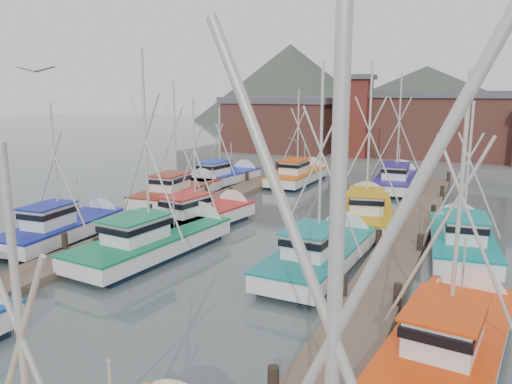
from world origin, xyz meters
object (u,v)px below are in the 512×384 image
at_px(lookout_tower, 355,115).
at_px(boat_4, 161,240).
at_px(boat_8, 203,217).
at_px(boat_12, 300,175).

relative_size(lookout_tower, boat_4, 0.78).
bearing_deg(boat_8, lookout_tower, 94.00).
bearing_deg(boat_12, boat_8, -89.60).
bearing_deg(boat_12, lookout_tower, 79.87).
height_order(boat_4, boat_8, boat_4).
bearing_deg(boat_12, boat_4, -88.10).
distance_m(lookout_tower, boat_8, 28.07).
distance_m(lookout_tower, boat_12, 12.06).
bearing_deg(boat_4, boat_8, 101.64).
height_order(lookout_tower, boat_8, lookout_tower).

